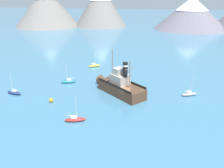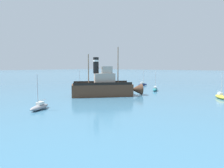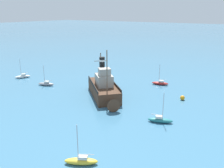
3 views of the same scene
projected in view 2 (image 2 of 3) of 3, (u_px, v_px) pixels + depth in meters
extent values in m
plane|color=teal|center=(89.00, 95.00, 41.38)|extent=(600.00, 600.00, 0.00)
cube|color=#4C3323|center=(102.00, 90.00, 40.50)|extent=(11.81, 11.37, 2.40)
cone|color=#4C3323|center=(136.00, 89.00, 41.70)|extent=(3.36, 3.36, 2.35)
cube|color=#9E998E|center=(104.00, 79.00, 40.38)|extent=(4.97, 4.92, 2.20)
cube|color=#9E998E|center=(107.00, 70.00, 40.31)|extent=(2.96, 2.97, 1.40)
cylinder|color=black|center=(96.00, 65.00, 39.86)|extent=(1.10, 1.10, 3.20)
cylinder|color=silver|center=(96.00, 61.00, 39.78)|extent=(1.16, 1.16, 0.35)
cylinder|color=#75604C|center=(118.00, 66.00, 40.62)|extent=(0.20, 0.20, 7.50)
cylinder|color=#75604C|center=(88.00, 69.00, 39.68)|extent=(0.20, 0.20, 6.00)
cylinder|color=#75604C|center=(88.00, 63.00, 39.57)|extent=(1.85, 1.99, 0.12)
cube|color=black|center=(101.00, 82.00, 42.49)|extent=(8.47, 7.81, 0.50)
cube|color=black|center=(103.00, 84.00, 38.26)|extent=(8.47, 7.81, 0.50)
ellipsoid|color=#B22823|center=(80.00, 87.00, 54.04)|extent=(3.96, 2.13, 0.70)
cube|color=silver|center=(80.00, 85.00, 54.18)|extent=(1.24, 0.92, 0.36)
cylinder|color=#B7B7BC|center=(79.00, 78.00, 53.54)|extent=(0.10, 0.10, 4.20)
cylinder|color=#B7B7BC|center=(81.00, 84.00, 54.51)|extent=(1.75, 0.58, 0.08)
ellipsoid|color=gold|center=(220.00, 97.00, 37.17)|extent=(3.82, 2.90, 0.70)
cube|color=silver|center=(220.00, 94.00, 37.32)|extent=(1.27, 1.11, 0.36)
cylinder|color=#B7B7BC|center=(222.00, 84.00, 36.65)|extent=(0.10, 0.10, 4.20)
cylinder|color=#B7B7BC|center=(219.00, 91.00, 37.68)|extent=(1.58, 0.99, 0.08)
ellipsoid|color=gray|center=(39.00, 107.00, 27.56)|extent=(3.93, 2.50, 0.70)
cube|color=silver|center=(40.00, 103.00, 27.71)|extent=(1.26, 1.02, 0.36)
cylinder|color=#B7B7BC|center=(37.00, 90.00, 27.06)|extent=(0.10, 0.10, 4.20)
cylinder|color=#B7B7BC|center=(42.00, 100.00, 28.06)|extent=(1.69, 0.78, 0.08)
ellipsoid|color=navy|center=(143.00, 85.00, 62.05)|extent=(3.95, 1.92, 0.70)
cube|color=silver|center=(142.00, 83.00, 61.87)|extent=(1.21, 0.87, 0.36)
cylinder|color=#B7B7BC|center=(143.00, 77.00, 62.02)|extent=(0.10, 0.10, 4.20)
cylinder|color=#B7B7BC|center=(141.00, 82.00, 61.59)|extent=(1.77, 0.48, 0.08)
ellipsoid|color=#23757A|center=(155.00, 89.00, 48.86)|extent=(3.94, 2.36, 0.70)
cube|color=silver|center=(155.00, 87.00, 48.62)|extent=(1.25, 0.98, 0.36)
cylinder|color=#B7B7BC|center=(155.00, 79.00, 48.93)|extent=(0.10, 0.10, 4.20)
cylinder|color=#B7B7BC|center=(155.00, 86.00, 48.21)|extent=(1.71, 0.71, 0.08)
sphere|color=orange|center=(117.00, 86.00, 55.72)|extent=(0.90, 0.90, 0.90)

